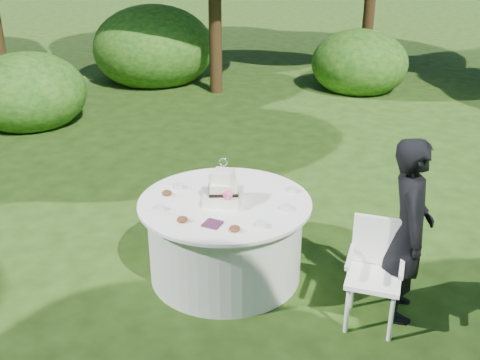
% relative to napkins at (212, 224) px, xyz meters
% --- Properties ---
extents(ground, '(80.00, 80.00, 0.00)m').
position_rel_napkins_xyz_m(ground, '(-0.11, 0.45, -0.78)').
color(ground, '#1E340E').
rests_on(ground, ground).
extents(napkins, '(0.14, 0.14, 0.02)m').
position_rel_napkins_xyz_m(napkins, '(0.00, 0.00, 0.00)').
color(napkins, '#441D39').
rests_on(napkins, table).
extents(feather_plume, '(0.48, 0.07, 0.01)m').
position_rel_napkins_xyz_m(feather_plume, '(-0.39, -0.00, -0.00)').
color(feather_plume, silver).
rests_on(feather_plume, table).
extents(guest, '(0.50, 0.64, 1.56)m').
position_rel_napkins_xyz_m(guest, '(1.48, 0.56, 0.00)').
color(guest, black).
rests_on(guest, ground).
extents(table, '(1.56, 1.56, 0.77)m').
position_rel_napkins_xyz_m(table, '(-0.11, 0.45, -0.39)').
color(table, white).
rests_on(table, ground).
extents(cake, '(0.39, 0.39, 0.43)m').
position_rel_napkins_xyz_m(cake, '(-0.11, 0.42, 0.10)').
color(cake, white).
rests_on(cake, table).
extents(chair, '(0.48, 0.47, 0.89)m').
position_rel_napkins_xyz_m(chair, '(1.28, 0.37, -0.26)').
color(chair, white).
rests_on(chair, ground).
extents(votives, '(1.17, 0.93, 0.04)m').
position_rel_napkins_xyz_m(votives, '(-0.07, 0.50, 0.01)').
color(votives, silver).
rests_on(votives, table).
extents(petal_cups, '(0.94, 0.48, 0.05)m').
position_rel_napkins_xyz_m(petal_cups, '(-0.23, 0.08, 0.02)').
color(petal_cups, '#562D16').
rests_on(petal_cups, table).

